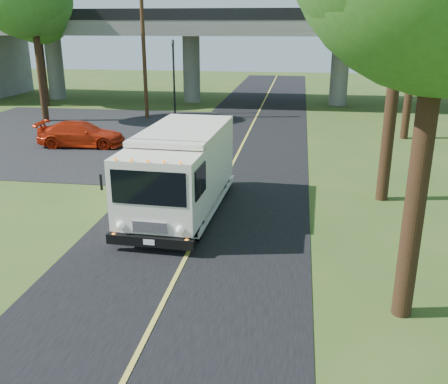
% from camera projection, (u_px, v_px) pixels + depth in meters
% --- Properties ---
extents(ground, '(120.00, 120.00, 0.00)m').
position_uv_depth(ground, '(156.00, 317.00, 11.26)').
color(ground, '#31511D').
rests_on(ground, ground).
extents(road, '(7.00, 90.00, 0.02)m').
position_uv_depth(road, '(223.00, 183.00, 20.62)').
color(road, black).
rests_on(road, ground).
extents(parking_lot, '(16.00, 18.00, 0.01)m').
position_uv_depth(parking_lot, '(61.00, 135.00, 29.67)').
color(parking_lot, black).
rests_on(parking_lot, ground).
extents(lane_line, '(0.12, 90.00, 0.01)m').
position_uv_depth(lane_line, '(223.00, 183.00, 20.61)').
color(lane_line, gold).
rests_on(lane_line, road).
extents(overpass, '(54.00, 10.00, 7.30)m').
position_uv_depth(overpass, '(265.00, 46.00, 39.75)').
color(overpass, slate).
rests_on(overpass, ground).
extents(traffic_signal, '(0.18, 0.22, 5.20)m').
position_uv_depth(traffic_signal, '(174.00, 69.00, 35.42)').
color(traffic_signal, black).
rests_on(traffic_signal, ground).
extents(utility_pole, '(1.60, 0.26, 9.00)m').
position_uv_depth(utility_pole, '(144.00, 50.00, 33.31)').
color(utility_pole, '#472D19').
rests_on(utility_pole, ground).
extents(tree_left_far, '(5.26, 5.16, 9.89)m').
position_uv_depth(tree_left_far, '(37.00, 7.00, 37.30)').
color(tree_left_far, '#382314').
rests_on(tree_left_far, ground).
extents(step_van, '(2.82, 7.02, 2.90)m').
position_uv_depth(step_van, '(181.00, 169.00, 16.96)').
color(step_van, silver).
rests_on(step_van, ground).
extents(red_sedan, '(4.74, 2.26, 1.34)m').
position_uv_depth(red_sedan, '(81.00, 134.00, 26.65)').
color(red_sedan, '#B9250B').
rests_on(red_sedan, ground).
extents(pedestrian, '(0.66, 0.63, 1.53)m').
position_uv_depth(pedestrian, '(145.00, 153.00, 22.47)').
color(pedestrian, gray).
rests_on(pedestrian, ground).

